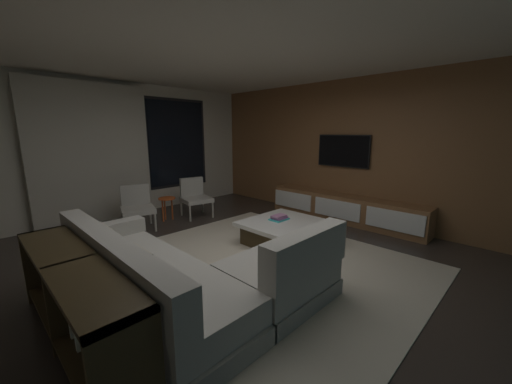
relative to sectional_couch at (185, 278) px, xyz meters
name	(u,v)px	position (x,y,z in m)	size (l,w,h in m)	color
floor	(241,269)	(0.91, 0.19, -0.29)	(9.20, 9.20, 0.00)	#332B26
back_wall_with_window	(117,151)	(0.85, 3.80, 1.05)	(6.60, 0.30, 2.70)	beige
media_wall	(358,151)	(3.97, 0.19, 1.06)	(0.12, 7.80, 2.70)	brown
ceiling	(238,39)	(0.91, 0.19, 2.41)	(8.20, 8.20, 0.00)	beige
area_rug	(265,263)	(1.26, 0.09, -0.28)	(3.20, 3.80, 0.01)	beige
sectional_couch	(185,278)	(0.00, 0.00, 0.00)	(1.98, 2.50, 0.82)	gray
coffee_table	(286,233)	(1.97, 0.31, -0.10)	(1.16, 1.16, 0.36)	#392C18
book_stack_on_coffee_table	(279,218)	(1.99, 0.47, 0.10)	(0.28, 0.21, 0.07)	#37AEB0
accent_chair_near_window	(195,195)	(1.89, 2.65, 0.14)	(0.65, 0.66, 0.78)	#B2ADA0
accent_chair_by_curtain	(137,205)	(0.71, 2.70, 0.14)	(0.68, 0.69, 0.78)	#B2ADA0
side_stool	(167,202)	(1.31, 2.75, 0.08)	(0.32, 0.32, 0.46)	#BF4C1E
media_console	(345,209)	(3.68, 0.24, -0.04)	(0.46, 3.10, 0.52)	brown
mounted_tv	(343,151)	(3.86, 0.44, 1.06)	(0.05, 1.07, 0.62)	black
console_table_behind_couch	(75,299)	(-0.91, 0.13, 0.13)	(0.40, 2.10, 0.74)	#392C18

